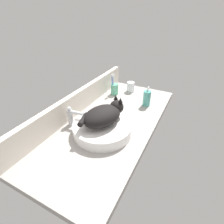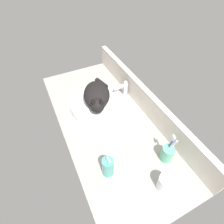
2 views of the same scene
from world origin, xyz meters
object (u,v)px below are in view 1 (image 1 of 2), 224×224
(water_glass, at_px, (131,87))
(soap_dispenser, at_px, (147,98))
(toothbrush_cup, at_px, (114,89))
(sink_basin, at_px, (103,128))
(faucet, at_px, (72,116))
(cat, at_px, (104,115))

(water_glass, bearing_deg, soap_dispenser, -131.10)
(toothbrush_cup, distance_m, water_glass, 0.16)
(sink_basin, height_order, water_glass, water_glass)
(sink_basin, height_order, soap_dispenser, soap_dispenser)
(faucet, height_order, water_glass, faucet)
(soap_dispenser, bearing_deg, toothbrush_cup, 78.50)
(sink_basin, bearing_deg, water_glass, 6.65)
(sink_basin, relative_size, toothbrush_cup, 1.95)
(toothbrush_cup, height_order, water_glass, toothbrush_cup)
(water_glass, bearing_deg, cat, -172.86)
(cat, relative_size, water_glass, 3.43)
(water_glass, bearing_deg, sink_basin, -173.35)
(cat, xyz_separation_m, soap_dispenser, (0.44, -0.13, -0.06))
(cat, distance_m, soap_dispenser, 0.47)
(cat, distance_m, faucet, 0.23)
(sink_basin, height_order, cat, cat)
(cat, bearing_deg, sink_basin, 163.18)
(cat, height_order, faucet, cat)
(sink_basin, relative_size, cat, 1.21)
(sink_basin, distance_m, water_glass, 0.64)
(sink_basin, bearing_deg, soap_dispenser, -16.42)
(sink_basin, relative_size, soap_dispenser, 2.38)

